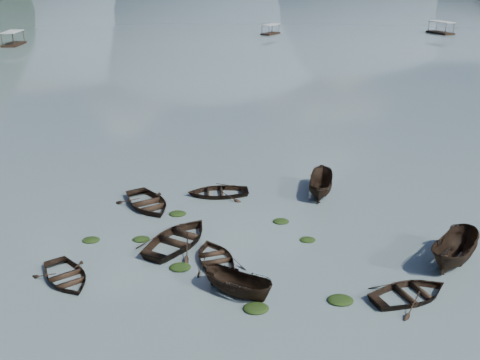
{
  "coord_description": "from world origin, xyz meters",
  "views": [
    {
      "loc": [
        0.34,
        -20.05,
        14.98
      ],
      "look_at": [
        0.0,
        12.0,
        2.0
      ],
      "focal_mm": 40.0,
      "sensor_mm": 36.0,
      "label": 1
    }
  ],
  "objects_px": {
    "rowboat_3": "(216,261)",
    "pontoon_left": "(14,45)",
    "rowboat_0": "(66,280)",
    "pontoon_centre": "(270,34)"
  },
  "relations": [
    {
      "from": "rowboat_0",
      "to": "rowboat_3",
      "type": "distance_m",
      "value": 7.79
    },
    {
      "from": "rowboat_0",
      "to": "rowboat_3",
      "type": "height_order",
      "value": "rowboat_0"
    },
    {
      "from": "pontoon_centre",
      "to": "pontoon_left",
      "type": "bearing_deg",
      "value": -128.87
    },
    {
      "from": "rowboat_3",
      "to": "pontoon_centre",
      "type": "distance_m",
      "value": 101.48
    },
    {
      "from": "rowboat_0",
      "to": "pontoon_left",
      "type": "height_order",
      "value": "pontoon_left"
    },
    {
      "from": "rowboat_0",
      "to": "rowboat_3",
      "type": "bearing_deg",
      "value": -21.52
    },
    {
      "from": "pontoon_left",
      "to": "pontoon_centre",
      "type": "relative_size",
      "value": 1.23
    },
    {
      "from": "rowboat_3",
      "to": "pontoon_left",
      "type": "distance_m",
      "value": 94.0
    },
    {
      "from": "rowboat_0",
      "to": "rowboat_3",
      "type": "xyz_separation_m",
      "value": [
        7.55,
        1.92,
        0.0
      ]
    },
    {
      "from": "rowboat_0",
      "to": "pontoon_left",
      "type": "xyz_separation_m",
      "value": [
        -36.96,
        84.72,
        0.0
      ]
    }
  ]
}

